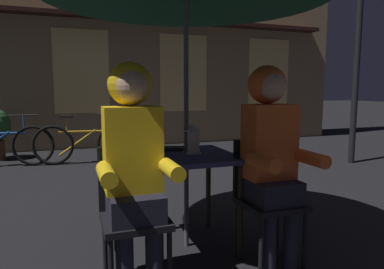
{
  "coord_description": "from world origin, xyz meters",
  "views": [
    {
      "loc": [
        -0.83,
        -2.5,
        1.23
      ],
      "look_at": [
        0.0,
        -0.13,
        0.91
      ],
      "focal_mm": 32.67,
      "sensor_mm": 36.0,
      "label": 1
    }
  ],
  "objects_px": {
    "chair_left": "(133,208)",
    "chair_right": "(265,193)",
    "cafe_table": "(186,167)",
    "person_left_hooded": "(133,154)",
    "bicycle_third": "(85,143)",
    "person_right_hooded": "(271,145)",
    "book": "(173,149)",
    "lantern": "(192,138)"
  },
  "relations": [
    {
      "from": "cafe_table",
      "to": "bicycle_third",
      "type": "distance_m",
      "value": 3.57
    },
    {
      "from": "cafe_table",
      "to": "person_left_hooded",
      "type": "xyz_separation_m",
      "value": [
        -0.48,
        -0.43,
        0.21
      ]
    },
    {
      "from": "chair_right",
      "to": "person_right_hooded",
      "type": "xyz_separation_m",
      "value": [
        0.0,
        -0.06,
        0.36
      ]
    },
    {
      "from": "person_right_hooded",
      "to": "bicycle_third",
      "type": "distance_m",
      "value": 4.11
    },
    {
      "from": "bicycle_third",
      "to": "book",
      "type": "relative_size",
      "value": 8.36
    },
    {
      "from": "chair_right",
      "to": "person_left_hooded",
      "type": "xyz_separation_m",
      "value": [
        -0.96,
        -0.06,
        0.36
      ]
    },
    {
      "from": "chair_right",
      "to": "person_right_hooded",
      "type": "height_order",
      "value": "person_right_hooded"
    },
    {
      "from": "chair_left",
      "to": "book",
      "type": "xyz_separation_m",
      "value": [
        0.43,
        0.58,
        0.26
      ]
    },
    {
      "from": "person_right_hooded",
      "to": "person_left_hooded",
      "type": "bearing_deg",
      "value": 180.0
    },
    {
      "from": "bicycle_third",
      "to": "person_right_hooded",
      "type": "bearing_deg",
      "value": -74.53
    },
    {
      "from": "lantern",
      "to": "chair_right",
      "type": "xyz_separation_m",
      "value": [
        0.43,
        -0.37,
        -0.37
      ]
    },
    {
      "from": "person_left_hooded",
      "to": "cafe_table",
      "type": "bearing_deg",
      "value": 41.57
    },
    {
      "from": "chair_right",
      "to": "lantern",
      "type": "bearing_deg",
      "value": 139.7
    },
    {
      "from": "person_left_hooded",
      "to": "bicycle_third",
      "type": "bearing_deg",
      "value": 91.85
    },
    {
      "from": "chair_left",
      "to": "chair_right",
      "type": "distance_m",
      "value": 0.96
    },
    {
      "from": "cafe_table",
      "to": "chair_right",
      "type": "relative_size",
      "value": 0.85
    },
    {
      "from": "cafe_table",
      "to": "bicycle_third",
      "type": "height_order",
      "value": "bicycle_third"
    },
    {
      "from": "chair_left",
      "to": "bicycle_third",
      "type": "relative_size",
      "value": 0.52
    },
    {
      "from": "chair_right",
      "to": "person_left_hooded",
      "type": "distance_m",
      "value": 1.03
    },
    {
      "from": "person_left_hooded",
      "to": "person_right_hooded",
      "type": "bearing_deg",
      "value": 0.0
    },
    {
      "from": "lantern",
      "to": "cafe_table",
      "type": "bearing_deg",
      "value": 178.72
    },
    {
      "from": "chair_left",
      "to": "cafe_table",
      "type": "bearing_deg",
      "value": 37.55
    },
    {
      "from": "lantern",
      "to": "person_right_hooded",
      "type": "relative_size",
      "value": 0.17
    },
    {
      "from": "lantern",
      "to": "chair_right",
      "type": "distance_m",
      "value": 0.68
    },
    {
      "from": "person_right_hooded",
      "to": "book",
      "type": "relative_size",
      "value": 7.0
    },
    {
      "from": "chair_left",
      "to": "bicycle_third",
      "type": "bearing_deg",
      "value": 91.87
    },
    {
      "from": "chair_left",
      "to": "book",
      "type": "bearing_deg",
      "value": 53.19
    },
    {
      "from": "book",
      "to": "cafe_table",
      "type": "bearing_deg",
      "value": -61.74
    },
    {
      "from": "bicycle_third",
      "to": "chair_left",
      "type": "bearing_deg",
      "value": -88.13
    },
    {
      "from": "cafe_table",
      "to": "person_right_hooded",
      "type": "relative_size",
      "value": 0.53
    },
    {
      "from": "person_right_hooded",
      "to": "book",
      "type": "bearing_deg",
      "value": 129.75
    },
    {
      "from": "book",
      "to": "bicycle_third",
      "type": "bearing_deg",
      "value": 115.01
    },
    {
      "from": "bicycle_third",
      "to": "chair_right",
      "type": "bearing_deg",
      "value": -74.32
    },
    {
      "from": "person_left_hooded",
      "to": "chair_left",
      "type": "bearing_deg",
      "value": 90.0
    },
    {
      "from": "chair_right",
      "to": "book",
      "type": "height_order",
      "value": "chair_right"
    },
    {
      "from": "chair_right",
      "to": "bicycle_third",
      "type": "distance_m",
      "value": 4.02
    },
    {
      "from": "chair_left",
      "to": "person_right_hooded",
      "type": "bearing_deg",
      "value": -3.39
    },
    {
      "from": "person_right_hooded",
      "to": "bicycle_third",
      "type": "bearing_deg",
      "value": 105.47
    },
    {
      "from": "person_right_hooded",
      "to": "bicycle_third",
      "type": "height_order",
      "value": "person_right_hooded"
    },
    {
      "from": "person_right_hooded",
      "to": "cafe_table",
      "type": "bearing_deg",
      "value": 138.43
    },
    {
      "from": "chair_left",
      "to": "chair_right",
      "type": "xyz_separation_m",
      "value": [
        0.96,
        0.0,
        0.0
      ]
    },
    {
      "from": "cafe_table",
      "to": "chair_right",
      "type": "height_order",
      "value": "chair_right"
    }
  ]
}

